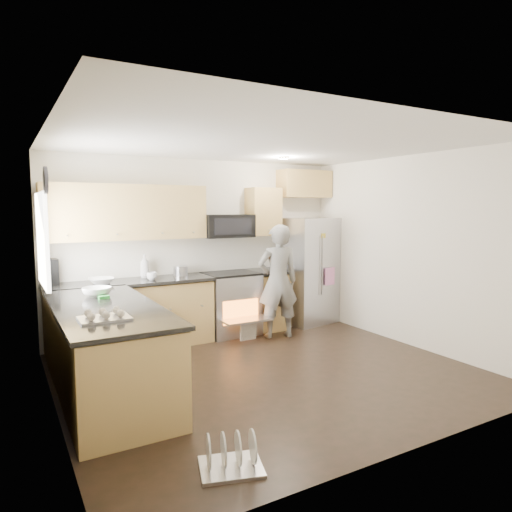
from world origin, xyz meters
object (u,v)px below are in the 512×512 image
stove_range (231,289)px  person (278,281)px  refrigerator (308,271)px  dish_rack (231,459)px

stove_range → person: size_ratio=1.08×
refrigerator → dish_rack: (-3.02, -3.22, -0.79)m
refrigerator → person: (-0.90, -0.49, -0.04)m
stove_range → refrigerator: size_ratio=1.04×
stove_range → dish_rack: bearing=-116.4°
stove_range → dish_rack: stove_range is taller
dish_rack → refrigerator: bearing=46.8°
stove_range → dish_rack: 3.65m
person → refrigerator: bearing=-138.3°
person → dish_rack: bearing=65.2°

